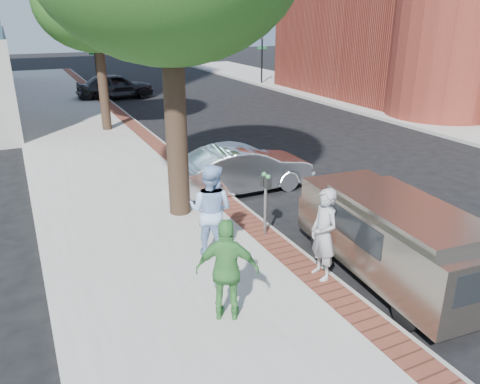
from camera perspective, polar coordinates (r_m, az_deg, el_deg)
ground at (r=10.68m, az=-0.86°, el=-6.27°), size 120.00×120.00×0.00m
sidewalk at (r=17.48m, az=-16.59°, el=4.09°), size 5.00×60.00×0.15m
brick_strip at (r=17.91m, az=-9.67°, el=5.33°), size 0.60×60.00×0.01m
curb at (r=18.02m, az=-8.59°, el=5.23°), size 0.10×60.00×0.15m
sidewalk_far at (r=25.31m, az=22.15°, el=8.46°), size 5.00×60.00×0.15m
signal_near at (r=31.12m, az=-17.20°, el=15.20°), size 0.70×0.15×3.80m
signal_far at (r=34.87m, az=2.69°, el=16.59°), size 0.70×0.15×3.80m
tree_far at (r=20.92m, az=-17.33°, el=21.21°), size 4.80×4.80×7.14m
parking_meter at (r=10.35m, az=3.16°, el=0.10°), size 0.12×0.32×1.47m
person_gray at (r=8.85m, az=10.18°, el=-5.12°), size 0.44×0.66×1.79m
person_officer at (r=9.53m, az=-3.56°, el=-2.25°), size 1.21×1.20×1.97m
person_green at (r=7.59m, az=-1.54°, el=-9.53°), size 1.11×0.87×1.76m
sedan_silver at (r=13.56m, az=0.41°, el=2.86°), size 4.08×1.43×1.34m
bg_car at (r=30.03m, az=-14.97°, el=12.38°), size 4.63×2.16×1.54m
van at (r=9.52m, az=17.72°, el=-4.86°), size 2.06×4.58×1.64m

